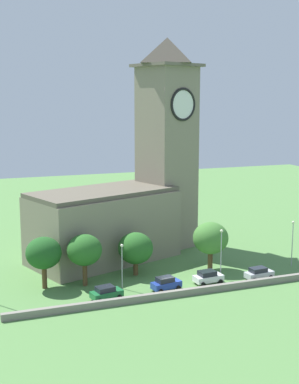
% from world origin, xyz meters
% --- Properties ---
extents(ground_plane, '(200.00, 200.00, 0.00)m').
position_xyz_m(ground_plane, '(0.00, 15.00, 0.00)').
color(ground_plane, '#517F42').
extents(church, '(31.47, 19.69, 35.96)m').
position_xyz_m(church, '(0.38, 18.55, 11.09)').
color(church, gray).
rests_on(church, ground).
extents(quay_barrier, '(46.05, 0.70, 0.91)m').
position_xyz_m(quay_barrier, '(0.00, -2.69, 0.46)').
color(quay_barrier, gray).
rests_on(quay_barrier, ground).
extents(car_green, '(4.39, 2.83, 1.79)m').
position_xyz_m(car_green, '(-9.49, -0.26, 0.90)').
color(car_green, '#1E6B38').
rests_on(car_green, ground).
extents(car_blue, '(4.31, 2.55, 1.92)m').
position_xyz_m(car_blue, '(-0.95, 0.09, 0.96)').
color(car_blue, '#233D9E').
rests_on(car_blue, ground).
extents(car_white, '(4.29, 2.51, 1.86)m').
position_xyz_m(car_white, '(5.67, 0.56, 0.94)').
color(car_white, silver).
rests_on(car_white, ground).
extents(car_silver, '(4.37, 2.30, 1.77)m').
position_xyz_m(car_silver, '(13.37, -0.45, 0.89)').
color(car_silver, silver).
rests_on(car_silver, ground).
extents(streetlamp_west_mid, '(0.44, 0.44, 6.37)m').
position_xyz_m(streetlamp_west_mid, '(-6.37, 2.72, 4.31)').
color(streetlamp_west_mid, '#9EA0A5').
rests_on(streetlamp_west_mid, ground).
extents(streetlamp_central, '(0.44, 0.44, 7.39)m').
position_xyz_m(streetlamp_central, '(8.22, 1.57, 4.90)').
color(streetlamp_central, '#9EA0A5').
rests_on(streetlamp_central, ground).
extents(streetlamp_east_mid, '(0.44, 0.44, 7.25)m').
position_xyz_m(streetlamp_east_mid, '(21.43, 3.02, 4.82)').
color(streetlamp_east_mid, '#9EA0A5').
rests_on(streetlamp_east_mid, ground).
extents(tree_riverside_east, '(5.18, 5.18, 6.44)m').
position_xyz_m(tree_riverside_east, '(-2.71, 7.63, 4.08)').
color(tree_riverside_east, brown).
rests_on(tree_riverside_east, ground).
extents(tree_by_tower, '(4.88, 4.88, 7.33)m').
position_xyz_m(tree_by_tower, '(-10.81, 5.87, 5.08)').
color(tree_by_tower, brown).
rests_on(tree_by_tower, ground).
extents(tree_churchyard, '(4.90, 4.90, 7.24)m').
position_xyz_m(tree_churchyard, '(-16.31, 6.74, 4.99)').
color(tree_churchyard, brown).
rests_on(tree_churchyard, ground).
extents(tree_riverside_west, '(5.38, 5.38, 7.47)m').
position_xyz_m(tree_riverside_west, '(8.65, 5.76, 5.01)').
color(tree_riverside_west, brown).
rests_on(tree_riverside_west, ground).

